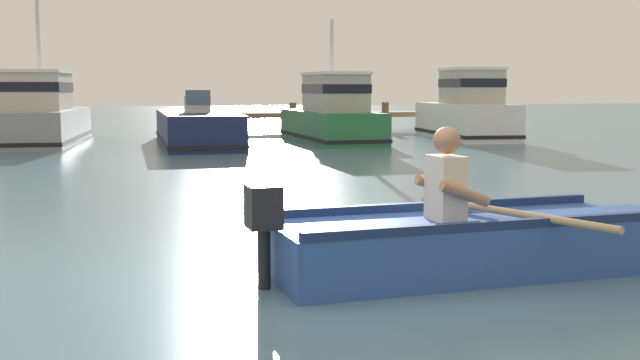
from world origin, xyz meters
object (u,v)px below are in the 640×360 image
object	(u,v)px
moored_boat_grey	(41,116)
moored_boat_white	(467,112)
moored_boat_navy	(196,129)
rowboat_with_person	(469,242)
moored_boat_green	(332,116)

from	to	relation	value
moored_boat_grey	moored_boat_white	size ratio (longest dim) A/B	1.30
moored_boat_white	moored_boat_navy	bearing A→B (deg)	-178.82
moored_boat_grey	moored_boat_white	bearing A→B (deg)	-6.05
rowboat_with_person	moored_boat_green	size ratio (longest dim) A/B	0.70
rowboat_with_person	moored_boat_grey	bearing A→B (deg)	105.40
rowboat_with_person	moored_boat_green	world-z (taller)	moored_boat_green
moored_boat_navy	moored_boat_white	bearing A→B (deg)	1.18
moored_boat_navy	moored_boat_grey	bearing A→B (deg)	160.29
moored_boat_green	moored_boat_white	size ratio (longest dim) A/B	1.11
rowboat_with_person	moored_boat_white	size ratio (longest dim) A/B	0.78
rowboat_with_person	moored_boat_white	bearing A→B (deg)	64.31
moored_boat_grey	moored_boat_green	bearing A→B (deg)	-8.87
moored_boat_navy	moored_boat_white	distance (m)	7.92
moored_boat_grey	moored_boat_navy	world-z (taller)	moored_boat_grey
rowboat_with_person	moored_boat_white	xyz separation A→B (m)	(7.34, 15.26, 0.53)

